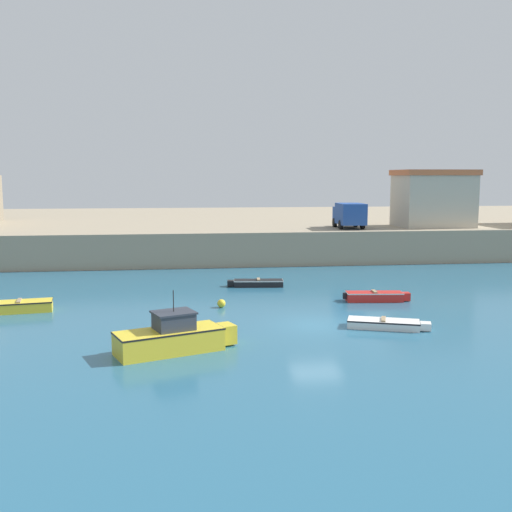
{
  "coord_description": "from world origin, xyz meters",
  "views": [
    {
      "loc": [
        -6.59,
        -28.4,
        7.3
      ],
      "look_at": [
        -1.64,
        11.13,
        2.0
      ],
      "focal_mm": 42.0,
      "sensor_mm": 36.0,
      "label": 1
    }
  ],
  "objects_px": {
    "harbor_shed_near_wharf": "(433,198)",
    "truck_on_quay": "(349,214)",
    "dinghy_red_2": "(376,296)",
    "dinghy_white_4": "(386,324)",
    "dinghy_yellow_1": "(17,306)",
    "mooring_buoy": "(221,303)",
    "dinghy_black_3": "(257,283)",
    "motorboat_yellow_0": "(173,337)"
  },
  "relations": [
    {
      "from": "truck_on_quay",
      "to": "dinghy_black_3",
      "type": "bearing_deg",
      "value": -129.47
    },
    {
      "from": "dinghy_yellow_1",
      "to": "truck_on_quay",
      "type": "distance_m",
      "value": 29.63
    },
    {
      "from": "mooring_buoy",
      "to": "dinghy_black_3",
      "type": "bearing_deg",
      "value": 65.74
    },
    {
      "from": "dinghy_red_2",
      "to": "harbor_shed_near_wharf",
      "type": "relative_size",
      "value": 0.6
    },
    {
      "from": "motorboat_yellow_0",
      "to": "dinghy_black_3",
      "type": "height_order",
      "value": "motorboat_yellow_0"
    },
    {
      "from": "mooring_buoy",
      "to": "dinghy_yellow_1",
      "type": "bearing_deg",
      "value": 178.7
    },
    {
      "from": "truck_on_quay",
      "to": "dinghy_white_4",
      "type": "bearing_deg",
      "value": -101.57
    },
    {
      "from": "dinghy_white_4",
      "to": "harbor_shed_near_wharf",
      "type": "relative_size",
      "value": 0.61
    },
    {
      "from": "dinghy_red_2",
      "to": "truck_on_quay",
      "type": "xyz_separation_m",
      "value": [
        3.25,
        17.28,
        3.72
      ]
    },
    {
      "from": "dinghy_red_2",
      "to": "dinghy_white_4",
      "type": "xyz_separation_m",
      "value": [
        -1.57,
        -6.24,
        -0.07
      ]
    },
    {
      "from": "dinghy_black_3",
      "to": "dinghy_white_4",
      "type": "bearing_deg",
      "value": -67.97
    },
    {
      "from": "dinghy_black_3",
      "to": "dinghy_white_4",
      "type": "distance_m",
      "value": 12.78
    },
    {
      "from": "dinghy_yellow_1",
      "to": "mooring_buoy",
      "type": "height_order",
      "value": "dinghy_yellow_1"
    },
    {
      "from": "dinghy_white_4",
      "to": "mooring_buoy",
      "type": "xyz_separation_m",
      "value": [
        -7.6,
        5.61,
        0.0
      ]
    },
    {
      "from": "mooring_buoy",
      "to": "harbor_shed_near_wharf",
      "type": "relative_size",
      "value": 0.07
    },
    {
      "from": "dinghy_white_4",
      "to": "truck_on_quay",
      "type": "relative_size",
      "value": 0.92
    },
    {
      "from": "mooring_buoy",
      "to": "truck_on_quay",
      "type": "distance_m",
      "value": 22.11
    },
    {
      "from": "dinghy_red_2",
      "to": "truck_on_quay",
      "type": "bearing_deg",
      "value": 79.36
    },
    {
      "from": "dinghy_yellow_1",
      "to": "mooring_buoy",
      "type": "bearing_deg",
      "value": -1.3
    },
    {
      "from": "dinghy_white_4",
      "to": "dinghy_red_2",
      "type": "bearing_deg",
      "value": 75.89
    },
    {
      "from": "harbor_shed_near_wharf",
      "to": "dinghy_black_3",
      "type": "bearing_deg",
      "value": -144.49
    },
    {
      "from": "dinghy_white_4",
      "to": "dinghy_yellow_1",
      "type": "bearing_deg",
      "value": 162.59
    },
    {
      "from": "mooring_buoy",
      "to": "dinghy_red_2",
      "type": "bearing_deg",
      "value": 3.89
    },
    {
      "from": "dinghy_yellow_1",
      "to": "dinghy_black_3",
      "type": "xyz_separation_m",
      "value": [
        13.91,
        5.98,
        -0.07
      ]
    },
    {
      "from": "harbor_shed_near_wharf",
      "to": "truck_on_quay",
      "type": "distance_m",
      "value": 8.18
    },
    {
      "from": "dinghy_white_4",
      "to": "truck_on_quay",
      "type": "height_order",
      "value": "truck_on_quay"
    },
    {
      "from": "harbor_shed_near_wharf",
      "to": "truck_on_quay",
      "type": "bearing_deg",
      "value": -173.56
    },
    {
      "from": "dinghy_black_3",
      "to": "harbor_shed_near_wharf",
      "type": "distance_m",
      "value": 22.24
    },
    {
      "from": "dinghy_yellow_1",
      "to": "truck_on_quay",
      "type": "bearing_deg",
      "value": 36.89
    },
    {
      "from": "motorboat_yellow_0",
      "to": "dinghy_white_4",
      "type": "xyz_separation_m",
      "value": [
        10.17,
        2.7,
        -0.41
      ]
    },
    {
      "from": "dinghy_black_3",
      "to": "harbor_shed_near_wharf",
      "type": "relative_size",
      "value": 0.57
    },
    {
      "from": "dinghy_yellow_1",
      "to": "dinghy_black_3",
      "type": "bearing_deg",
      "value": 23.27
    },
    {
      "from": "dinghy_red_2",
      "to": "harbor_shed_near_wharf",
      "type": "height_order",
      "value": "harbor_shed_near_wharf"
    },
    {
      "from": "dinghy_white_4",
      "to": "truck_on_quay",
      "type": "xyz_separation_m",
      "value": [
        4.81,
        23.51,
        3.79
      ]
    },
    {
      "from": "motorboat_yellow_0",
      "to": "harbor_shed_near_wharf",
      "type": "xyz_separation_m",
      "value": [
        23.0,
        27.12,
        4.74
      ]
    },
    {
      "from": "truck_on_quay",
      "to": "dinghy_yellow_1",
      "type": "bearing_deg",
      "value": -143.11
    },
    {
      "from": "dinghy_black_3",
      "to": "mooring_buoy",
      "type": "bearing_deg",
      "value": -114.26
    },
    {
      "from": "dinghy_black_3",
      "to": "mooring_buoy",
      "type": "relative_size",
      "value": 8.12
    },
    {
      "from": "dinghy_yellow_1",
      "to": "dinghy_white_4",
      "type": "relative_size",
      "value": 1.02
    },
    {
      "from": "dinghy_red_2",
      "to": "mooring_buoy",
      "type": "bearing_deg",
      "value": -176.11
    },
    {
      "from": "dinghy_white_4",
      "to": "harbor_shed_near_wharf",
      "type": "xyz_separation_m",
      "value": [
        12.83,
        24.42,
        5.15
      ]
    },
    {
      "from": "dinghy_white_4",
      "to": "motorboat_yellow_0",
      "type": "bearing_deg",
      "value": -165.12
    }
  ]
}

